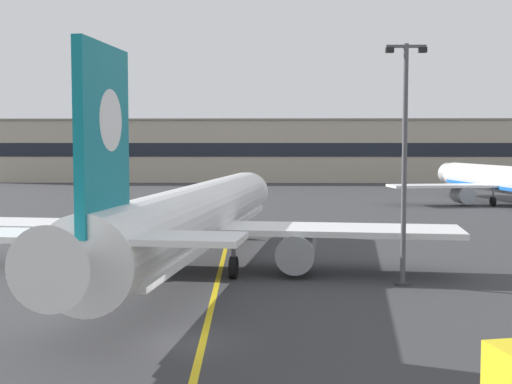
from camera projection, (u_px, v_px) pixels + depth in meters
ground_plane at (180, 343)px, 26.72m from camera, size 400.00×400.00×0.00m
taxiway_centreline at (228, 238)px, 56.64m from camera, size 5.53×179.93×0.01m
airliner_foreground at (197, 217)px, 41.67m from camera, size 32.35×41.49×11.65m
airliner_background at (505, 181)px, 88.06m from camera, size 30.54×39.17×11.00m
apron_lamp_post at (404, 160)px, 37.44m from camera, size 2.24×0.90×13.36m
safety_cone_by_nose_gear at (222, 233)px, 58.43m from camera, size 0.44×0.44×0.55m
terminal_building at (278, 151)px, 144.52m from camera, size 124.34×12.40×13.21m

